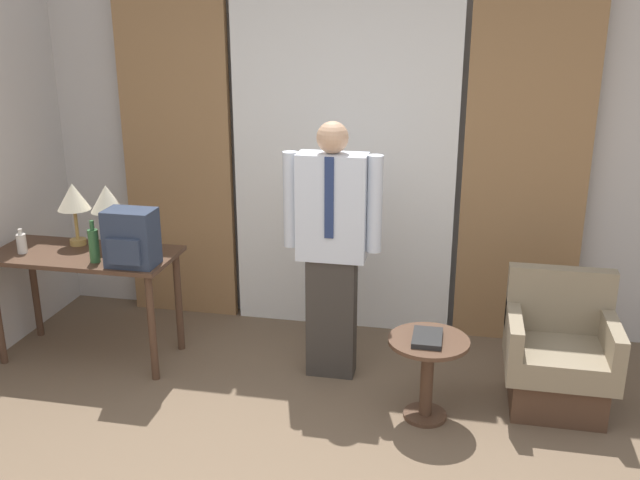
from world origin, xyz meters
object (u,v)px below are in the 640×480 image
bottle_near_edge (94,245)px  person (332,243)px  desk (85,269)px  table_lamp_right (107,201)px  armchair (558,358)px  side_table (428,364)px  book (427,338)px  backpack (131,238)px  table_lamp_left (73,199)px  bottle_by_lamp (22,243)px

bottle_near_edge → person: size_ratio=0.17×
desk → table_lamp_right: 0.48m
armchair → side_table: armchair is taller
bottle_near_edge → book: bearing=-5.2°
table_lamp_right → book: size_ratio=1.71×
bottle_near_edge → backpack: backpack is taller
table_lamp_left → backpack: table_lamp_left is taller
table_lamp_right → person: size_ratio=0.26×
armchair → book: size_ratio=3.25×
backpack → armchair: 2.74m
table_lamp_left → book: table_lamp_left is taller
person → bottle_by_lamp: bearing=-175.1°
person → side_table: bearing=-33.1°
armchair → book: bearing=-157.8°
backpack → armchair: backpack is taller
person → desk: bearing=-176.7°
bottle_by_lamp → backpack: 0.84m
table_lamp_left → table_lamp_right: size_ratio=1.00×
person → armchair: person is taller
person → table_lamp_left: bearing=178.2°
bottle_near_edge → book: (2.15, -0.20, -0.35)m
table_lamp_right → side_table: 2.37m
bottle_near_edge → person: person is taller
desk → table_lamp_left: 0.48m
table_lamp_right → armchair: (2.97, -0.18, -0.77)m
desk → side_table: 2.37m
table_lamp_right → person: person is taller
bottle_near_edge → backpack: size_ratio=0.76×
bottle_near_edge → table_lamp_right: bearing=98.1°
table_lamp_right → person: 1.56m
person → table_lamp_right: bearing=178.0°
desk → armchair: size_ratio=1.50×
bottle_near_edge → person: 1.53m
armchair → side_table: 0.83m
bottle_near_edge → armchair: (2.93, 0.12, -0.57)m
bottle_near_edge → book: size_ratio=1.10×
backpack → armchair: bearing=2.8°
bottle_by_lamp → side_table: 2.78m
bottle_by_lamp → backpack: size_ratio=0.46×
person → book: (0.64, -0.44, -0.39)m
bottle_by_lamp → side_table: bottle_by_lamp is taller
table_lamp_left → table_lamp_right: same height
bottle_by_lamp → person: 2.08m
bottle_near_edge → side_table: bottle_near_edge is taller
bottle_near_edge → bottle_by_lamp: size_ratio=1.66×
desk → armchair: armchair is taller
person → side_table: (0.65, -0.42, -0.57)m
side_table → backpack: bearing=174.8°
backpack → book: (1.88, -0.19, -0.42)m
table_lamp_right → book: 2.32m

